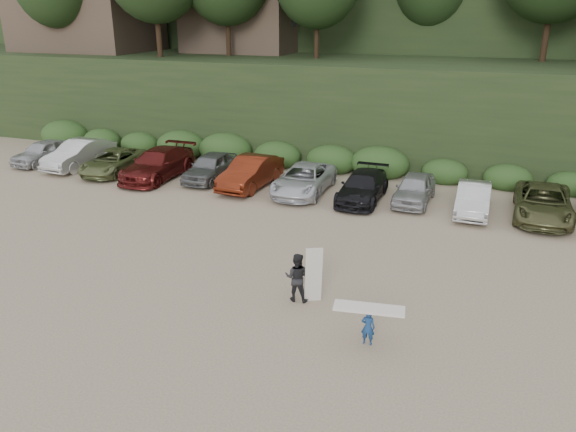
% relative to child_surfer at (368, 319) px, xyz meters
% --- Properties ---
extents(ground, '(120.00, 120.00, 0.00)m').
position_rel_child_surfer_xyz_m(ground, '(-3.88, 2.94, -0.82)').
color(ground, tan).
rests_on(ground, ground).
extents(parked_cars, '(39.49, 6.00, 1.65)m').
position_rel_child_surfer_xyz_m(parked_cars, '(-5.89, 12.85, -0.07)').
color(parked_cars, '#B3B4B8').
rests_on(parked_cars, ground).
extents(child_surfer, '(2.07, 0.84, 1.21)m').
position_rel_child_surfer_xyz_m(child_surfer, '(0.00, 0.00, 0.00)').
color(child_surfer, navy).
rests_on(child_surfer, ground).
extents(adult_surfer, '(1.31, 0.72, 1.97)m').
position_rel_child_surfer_xyz_m(adult_surfer, '(-2.74, 1.78, 0.03)').
color(adult_surfer, black).
rests_on(adult_surfer, ground).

